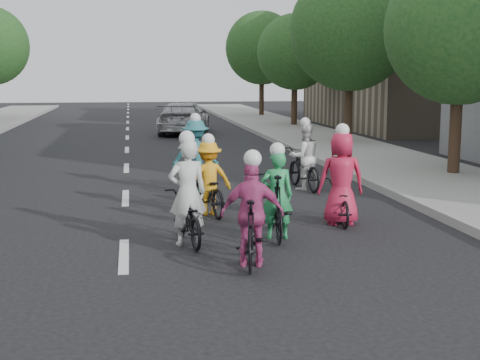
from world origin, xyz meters
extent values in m
plane|color=black|center=(0.00, 0.00, 0.00)|extent=(120.00, 120.00, 0.00)
cube|color=gray|center=(8.00, 10.00, 0.07)|extent=(4.00, 80.00, 0.15)
cube|color=#999993|center=(6.05, 10.00, 0.09)|extent=(0.18, 80.00, 0.18)
cube|color=gray|center=(16.00, 24.00, 4.00)|extent=(10.00, 14.00, 8.00)
cylinder|color=black|center=(8.80, 6.60, 1.14)|extent=(0.32, 0.32, 2.27)
sphere|color=#17451C|center=(8.80, 6.60, 3.97)|extent=(4.00, 4.00, 4.00)
cylinder|color=black|center=(8.80, 15.60, 1.24)|extent=(0.32, 0.32, 2.48)
sphere|color=#17451C|center=(8.80, 15.60, 4.53)|extent=(4.80, 4.80, 4.80)
cylinder|color=black|center=(8.80, 24.60, 1.14)|extent=(0.32, 0.32, 2.27)
sphere|color=#17451C|center=(8.80, 24.60, 3.97)|extent=(4.00, 4.00, 4.00)
cylinder|color=black|center=(8.80, 33.60, 1.24)|extent=(0.32, 0.32, 2.48)
sphere|color=#17451C|center=(8.80, 33.60, 4.53)|extent=(4.80, 4.80, 4.80)
imported|color=black|center=(1.66, 2.98, 0.47)|extent=(0.97, 1.88, 0.94)
imported|color=#FBA91B|center=(1.66, 2.88, 0.74)|extent=(1.05, 0.73, 1.49)
sphere|color=white|center=(1.66, 2.88, 1.51)|extent=(0.26, 0.26, 0.26)
imported|color=black|center=(2.59, 0.82, 0.57)|extent=(0.75, 1.93, 1.13)
imported|color=#2A9C55|center=(2.59, 0.72, 0.75)|extent=(0.59, 0.42, 1.51)
sphere|color=white|center=(2.59, 0.72, 1.53)|extent=(0.26, 0.26, 0.26)
imported|color=black|center=(1.87, -0.76, 0.51)|extent=(0.82, 1.77, 1.03)
imported|color=#C9478A|center=(1.87, -0.86, 0.79)|extent=(0.98, 0.56, 1.57)
sphere|color=white|center=(1.87, -0.86, 1.59)|extent=(0.26, 0.26, 0.26)
imported|color=black|center=(1.66, 5.62, 0.53)|extent=(0.83, 1.84, 1.07)
imported|color=#29717C|center=(1.66, 5.52, 0.87)|extent=(1.23, 0.85, 1.74)
sphere|color=white|center=(1.66, 5.52, 1.76)|extent=(0.26, 0.26, 0.26)
imported|color=black|center=(4.01, 1.71, 0.41)|extent=(0.70, 1.59, 0.81)
imported|color=#C31F41|center=(4.01, 1.61, 0.87)|extent=(0.91, 0.64, 1.75)
sphere|color=white|center=(4.01, 1.61, 1.77)|extent=(0.26, 0.26, 0.26)
imported|color=black|center=(4.31, 5.51, 0.50)|extent=(0.90, 1.97, 1.00)
imported|color=white|center=(4.31, 5.41, 0.81)|extent=(0.86, 0.71, 1.62)
sphere|color=white|center=(4.31, 5.41, 1.64)|extent=(0.26, 0.26, 0.26)
imported|color=black|center=(1.05, 0.64, 0.43)|extent=(0.80, 1.70, 0.86)
imported|color=silver|center=(1.05, 0.54, 0.87)|extent=(0.69, 0.50, 1.74)
sphere|color=white|center=(1.05, 0.54, 1.76)|extent=(0.26, 0.26, 0.26)
imported|color=#A3A3A7|center=(2.67, 21.64, 0.74)|extent=(3.10, 5.45, 1.49)
imported|color=silver|center=(3.02, 26.80, 0.61)|extent=(2.08, 3.78, 1.22)
camera|label=1|loc=(0.15, -10.21, 2.78)|focal=50.00mm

